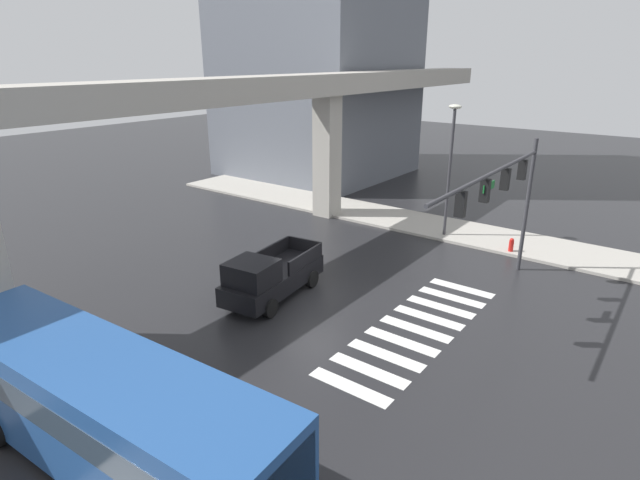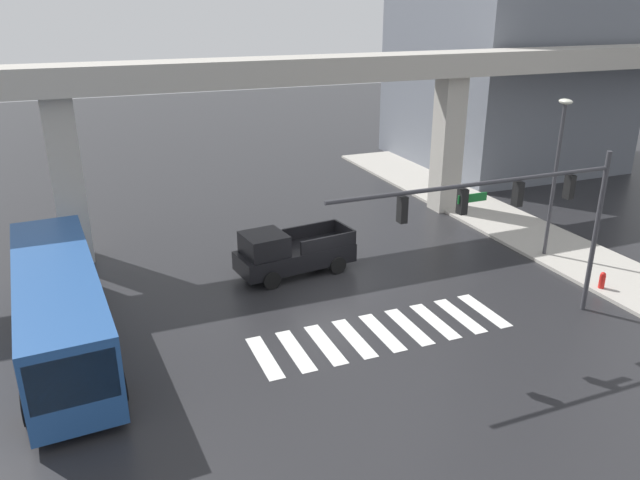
% 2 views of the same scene
% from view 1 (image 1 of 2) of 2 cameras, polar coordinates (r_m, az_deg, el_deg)
% --- Properties ---
extents(ground_plane, '(120.00, 120.00, 0.00)m').
position_cam_1_polar(ground_plane, '(21.59, -0.63, -6.23)').
color(ground_plane, '#232326').
extents(crosswalk_stripes, '(9.35, 2.80, 0.01)m').
position_cam_1_polar(crosswalk_stripes, '(19.40, 10.73, -9.81)').
color(crosswalk_stripes, silver).
rests_on(crosswalk_stripes, ground).
extents(elevated_overpass, '(58.30, 2.39, 8.64)m').
position_cam_1_polar(elevated_overpass, '(23.99, -13.51, 14.50)').
color(elevated_overpass, '#ADA89E').
rests_on(elevated_overpass, ground).
extents(sidewalk_east, '(4.00, 36.00, 0.15)m').
position_cam_1_polar(sidewalk_east, '(31.62, 9.19, 2.27)').
color(sidewalk_east, '#ADA89E').
rests_on(sidewalk_east, ground).
extents(pickup_truck, '(5.30, 2.56, 2.08)m').
position_cam_1_polar(pickup_truck, '(20.96, -5.73, -4.19)').
color(pickup_truck, black).
rests_on(pickup_truck, ground).
extents(city_bus, '(3.25, 10.93, 2.99)m').
position_cam_1_polar(city_bus, '(13.68, -23.35, -16.63)').
color(city_bus, '#234C8C').
rests_on(city_bus, ground).
extents(traffic_signal_mast, '(10.89, 0.32, 6.20)m').
position_cam_1_polar(traffic_signal_mast, '(21.09, 20.13, 5.45)').
color(traffic_signal_mast, '#38383D').
rests_on(traffic_signal_mast, ground).
extents(street_lamp_near_corner, '(0.44, 0.70, 7.24)m').
position_cam_1_polar(street_lamp_near_corner, '(28.14, 14.53, 9.13)').
color(street_lamp_near_corner, '#38383D').
rests_on(street_lamp_near_corner, ground).
extents(fire_hydrant, '(0.24, 0.24, 0.85)m').
position_cam_1_polar(fire_hydrant, '(27.63, 20.73, -0.62)').
color(fire_hydrant, red).
rests_on(fire_hydrant, ground).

